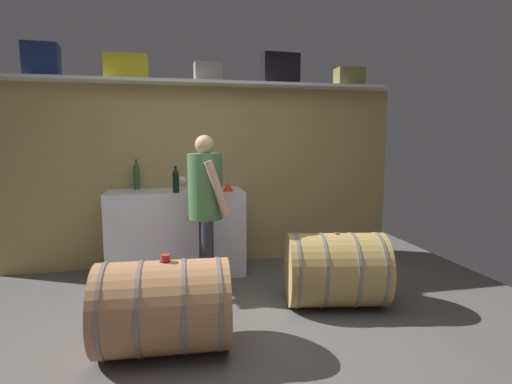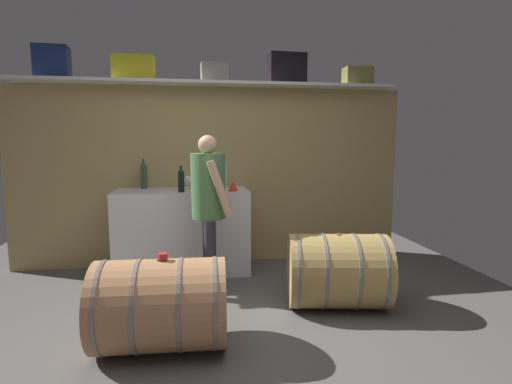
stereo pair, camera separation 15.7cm
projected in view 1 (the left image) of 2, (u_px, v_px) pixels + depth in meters
The scene contains 18 objects.
ground_plane at pixel (228, 324), 3.25m from camera, with size 5.71×7.67×0.02m, color #565351.
back_wall_panel at pixel (206, 176), 4.74m from camera, with size 4.51×0.10×2.05m, color tan.
high_shelf_board at pixel (206, 83), 4.46m from camera, with size 4.15×0.40×0.03m, color silver.
toolcase_navy at pixel (42, 60), 4.08m from camera, with size 0.33×0.24×0.33m, color navy.
toolcase_yellow at pixel (126, 67), 4.26m from camera, with size 0.44×0.21×0.26m, color yellow.
toolcase_grey at pixel (208, 72), 4.44m from camera, with size 0.29×0.19×0.20m, color gray.
toolcase_black at pixel (280, 69), 4.61m from camera, with size 0.42×0.19×0.34m, color black.
toolcase_olive at pixel (349, 77), 4.80m from camera, with size 0.32×0.22×0.21m, color olive.
work_cabinet at pixel (177, 232), 4.39m from camera, with size 1.42×0.59×0.91m, color white.
wine_bottle_dark at pixel (176, 181), 4.13m from camera, with size 0.06×0.06×0.27m.
wine_bottle_green at pixel (137, 176), 4.40m from camera, with size 0.07×0.07×0.33m.
wine_bottle_clear at pixel (219, 176), 4.43m from camera, with size 0.06×0.06×0.32m.
wine_glass at pixel (182, 180), 4.33m from camera, with size 0.08×0.08×0.15m.
red_funnel at pixel (228, 187), 4.25m from camera, with size 0.11×0.11×0.09m, color red.
wine_barrel_near at pixel (164, 307), 2.77m from camera, with size 0.92×0.69×0.65m.
wine_barrel_far at pixel (336, 269), 3.55m from camera, with size 0.94×0.78×0.65m.
tasting_cup at pixel (165, 258), 2.73m from camera, with size 0.06×0.06×0.04m, color red.
winemaker_pouring at pixel (206, 198), 3.73m from camera, with size 0.37×0.44×1.49m.
Camera 1 is at (-0.44, -2.50, 1.46)m, focal length 28.49 mm.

